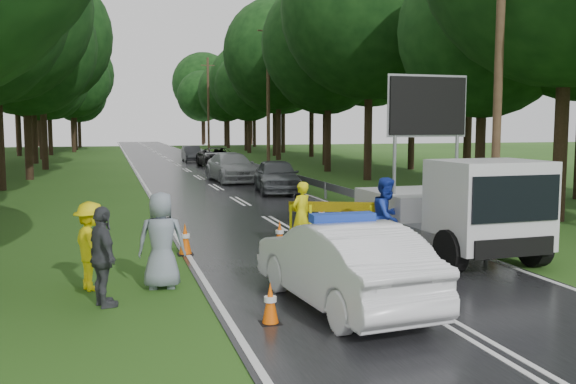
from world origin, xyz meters
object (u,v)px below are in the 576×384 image
object	(u,v)px
police_sedan	(342,265)
queue_car_second	(232,167)
queue_car_third	(218,157)
barrier	(341,212)
queue_car_first	(277,176)
work_truck	(455,207)
officer	(301,215)
civilian	(387,217)
queue_car_fourth	(192,154)

from	to	relation	value
police_sedan	queue_car_second	xyz separation A→B (m)	(2.71, 24.36, 0.03)
queue_car_third	barrier	bearing A→B (deg)	-97.46
queue_car_first	work_truck	bearing A→B (deg)	-80.93
officer	queue_car_first	distance (m)	13.06
police_sedan	queue_car_first	bearing A→B (deg)	-107.30
queue_car_second	queue_car_first	bearing A→B (deg)	-85.93
officer	barrier	bearing A→B (deg)	157.39
officer	queue_car_second	bearing A→B (deg)	-125.02
queue_car_first	civilian	bearing A→B (deg)	-87.02
barrier	queue_car_fourth	distance (m)	38.14
civilian	queue_car_fourth	world-z (taller)	civilian
civilian	queue_car_first	xyz separation A→B (m)	(1.03, 14.27, -0.17)
civilian	queue_car_first	bearing A→B (deg)	46.90
police_sedan	work_truck	distance (m)	5.29
barrier	civilian	size ratio (longest dim) A/B	1.36
queue_car_second	queue_car_third	size ratio (longest dim) A/B	1.04
officer	queue_car_second	xyz separation A→B (m)	(1.83, 19.06, -0.08)
queue_car_second	work_truck	bearing A→B (deg)	-90.19
queue_car_first	queue_car_third	distance (m)	18.01
work_truck	queue_car_third	xyz separation A→B (m)	(-0.20, 32.78, -0.47)
barrier	queue_car_fourth	bearing A→B (deg)	109.72
police_sedan	queue_car_third	distance (m)	36.29
police_sedan	queue_car_first	world-z (taller)	police_sedan
officer	queue_car_second	size ratio (longest dim) A/B	0.32
police_sedan	queue_car_fourth	distance (m)	43.67
police_sedan	queue_car_third	size ratio (longest dim) A/B	0.91
work_truck	police_sedan	bearing A→B (deg)	-143.44
officer	queue_car_third	xyz separation A→B (m)	(3.03, 30.77, -0.14)
work_truck	civilian	bearing A→B (deg)	159.64
police_sedan	barrier	xyz separation A→B (m)	(2.00, 5.44, 0.10)
queue_car_first	barrier	bearing A→B (deg)	-90.12
civilian	queue_car_fourth	distance (m)	39.77
queue_car_second	civilian	bearing A→B (deg)	-94.38
officer	queue_car_fourth	bearing A→B (deg)	-122.63
civilian	queue_car_second	distance (m)	20.56
queue_car_third	queue_car_first	bearing A→B (deg)	-94.87
police_sedan	civilian	world-z (taller)	civilian
queue_car_fourth	queue_car_third	bearing A→B (deg)	-82.18
queue_car_first	queue_car_fourth	bearing A→B (deg)	98.58
queue_car_first	queue_car_third	bearing A→B (deg)	96.13
queue_car_second	officer	bearing A→B (deg)	-99.48
barrier	queue_car_second	world-z (taller)	queue_car_second
queue_car_third	queue_car_fourth	distance (m)	7.55
queue_car_second	queue_car_fourth	xyz separation A→B (m)	(0.23, 19.21, -0.13)
civilian	queue_car_third	distance (m)	32.30
work_truck	queue_car_first	size ratio (longest dim) A/B	1.22
officer	queue_car_fourth	size ratio (longest dim) A/B	0.43
civilian	queue_car_third	world-z (taller)	civilian
barrier	queue_car_second	distance (m)	18.94
work_truck	queue_car_fourth	distance (m)	40.29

